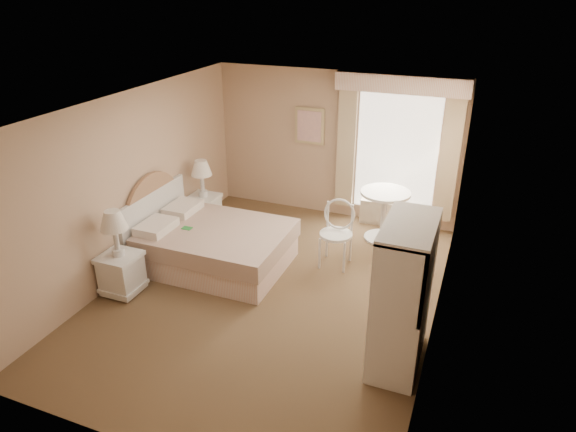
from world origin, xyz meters
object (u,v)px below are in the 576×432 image
at_px(cafe_chair, 337,228).
at_px(bed, 210,243).
at_px(nightstand_near, 120,263).
at_px(armoire, 402,307).
at_px(round_table, 384,208).
at_px(nightstand_far, 204,203).

bearing_deg(cafe_chair, bed, -158.57).
relative_size(nightstand_near, cafe_chair, 1.20).
distance_m(cafe_chair, armoire, 2.19).
xyz_separation_m(nightstand_near, round_table, (2.88, 2.81, 0.10)).
height_order(nightstand_far, cafe_chair, nightstand_far).
bearing_deg(armoire, bed, 159.51).
xyz_separation_m(nightstand_near, nightstand_far, (0.00, 2.16, -0.01)).
bearing_deg(nightstand_near, cafe_chair, 36.86).
distance_m(nightstand_far, round_table, 2.96).
bearing_deg(nightstand_far, bed, -56.03).
xyz_separation_m(bed, nightstand_near, (-0.71, -1.10, 0.11)).
bearing_deg(cafe_chair, nightstand_far, 170.50).
distance_m(nightstand_far, armoire, 4.25).
height_order(bed, nightstand_far, bed).
distance_m(bed, nightstand_near, 1.32).
height_order(bed, nightstand_near, bed).
relative_size(bed, nightstand_near, 1.76).
distance_m(nightstand_near, cafe_chair, 3.02).
height_order(nightstand_near, cafe_chair, nightstand_near).
distance_m(round_table, cafe_chair, 1.11).
height_order(nightstand_far, round_table, nightstand_far).
relative_size(nightstand_near, nightstand_far, 1.02).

